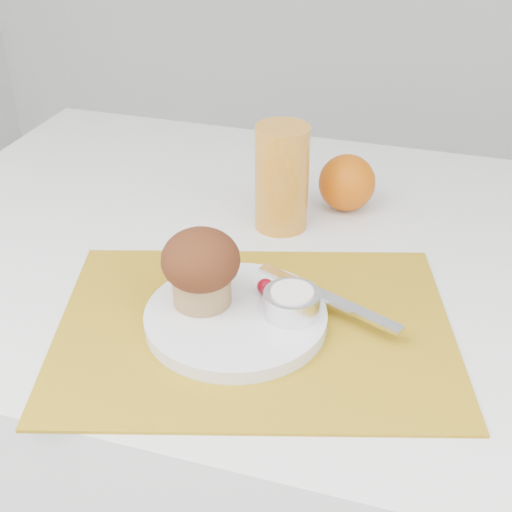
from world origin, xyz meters
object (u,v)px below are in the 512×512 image
(table, at_px, (295,442))
(juice_glass, at_px, (282,178))
(orange, at_px, (347,183))
(muffin, at_px, (201,266))
(plate, at_px, (236,318))

(table, bearing_deg, juice_glass, 129.87)
(orange, relative_size, juice_glass, 0.56)
(table, xyz_separation_m, muffin, (-0.08, -0.18, 0.45))
(orange, bearing_deg, table, -103.01)
(plate, bearing_deg, muffin, 168.81)
(orange, xyz_separation_m, muffin, (-0.11, -0.32, 0.03))
(plate, bearing_deg, orange, 78.83)
(muffin, bearing_deg, plate, -11.19)
(table, relative_size, muffin, 12.78)
(table, distance_m, plate, 0.43)
(juice_glass, bearing_deg, table, -50.13)
(juice_glass, xyz_separation_m, muffin, (-0.03, -0.24, -0.01))
(table, relative_size, juice_glass, 7.83)
(juice_glass, bearing_deg, muffin, -97.09)
(plate, height_order, muffin, muffin)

